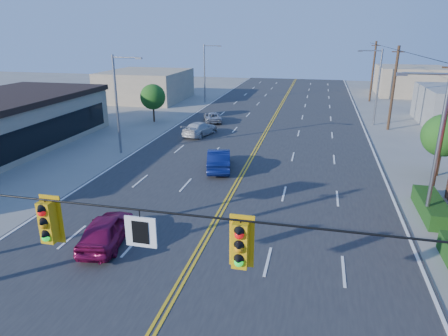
% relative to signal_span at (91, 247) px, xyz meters
% --- Properties ---
extents(road, '(20.00, 120.00, 0.06)m').
position_rel_signal_span_xyz_m(road, '(0.12, 20.00, -4.86)').
color(road, '#2D2D30').
rests_on(road, ground).
extents(signal_span, '(24.32, 0.34, 9.00)m').
position_rel_signal_span_xyz_m(signal_span, '(0.00, 0.00, 0.00)').
color(signal_span, '#47301E').
rests_on(signal_span, ground).
extents(streetlight_se, '(2.55, 0.25, 8.00)m').
position_rel_signal_span_xyz_m(streetlight_se, '(10.91, 14.00, -0.37)').
color(streetlight_se, gray).
rests_on(streetlight_se, ground).
extents(streetlight_ne, '(2.55, 0.25, 8.00)m').
position_rel_signal_span_xyz_m(streetlight_ne, '(10.91, 38.00, -0.37)').
color(streetlight_ne, gray).
rests_on(streetlight_ne, ground).
extents(streetlight_sw, '(2.55, 0.25, 8.00)m').
position_rel_signal_span_xyz_m(streetlight_sw, '(-10.67, 22.00, -0.37)').
color(streetlight_sw, gray).
rests_on(streetlight_sw, ground).
extents(streetlight_nw, '(2.55, 0.25, 8.00)m').
position_rel_signal_span_xyz_m(streetlight_nw, '(-10.67, 48.00, -0.37)').
color(streetlight_nw, gray).
rests_on(streetlight_nw, ground).
extents(utility_pole_near, '(0.28, 0.28, 8.40)m').
position_rel_signal_span_xyz_m(utility_pole_near, '(12.32, 18.00, -0.69)').
color(utility_pole_near, '#47301E').
rests_on(utility_pole_near, ground).
extents(utility_pole_mid, '(0.28, 0.28, 8.40)m').
position_rel_signal_span_xyz_m(utility_pole_mid, '(12.32, 36.00, -0.69)').
color(utility_pole_mid, '#47301E').
rests_on(utility_pole_mid, ground).
extents(utility_pole_far, '(0.28, 0.28, 8.40)m').
position_rel_signal_span_xyz_m(utility_pole_far, '(12.32, 54.00, -0.69)').
color(utility_pole_far, '#47301E').
rests_on(utility_pole_far, ground).
extents(tree_kfc_rear, '(2.94, 2.94, 4.41)m').
position_rel_signal_span_xyz_m(tree_kfc_rear, '(13.62, 22.00, -1.95)').
color(tree_kfc_rear, '#47301E').
rests_on(tree_kfc_rear, ground).
extents(tree_west, '(2.80, 2.80, 4.20)m').
position_rel_signal_span_xyz_m(tree_west, '(-12.88, 34.00, -2.09)').
color(tree_west, '#47301E').
rests_on(tree_west, ground).
extents(bld_west_far, '(11.00, 12.00, 4.20)m').
position_rel_signal_span_xyz_m(bld_west_far, '(-19.88, 48.00, -2.79)').
color(bld_west_far, tan).
rests_on(bld_west_far, ground).
extents(bld_east_far, '(10.00, 10.00, 4.40)m').
position_rel_signal_span_xyz_m(bld_east_far, '(19.12, 62.00, -2.69)').
color(bld_east_far, tan).
rests_on(bld_east_far, ground).
extents(car_magenta, '(2.37, 4.50, 1.46)m').
position_rel_signal_span_xyz_m(car_magenta, '(-4.35, 7.83, -4.16)').
color(car_magenta, maroon).
rests_on(car_magenta, ground).
extents(car_blue, '(2.64, 4.90, 1.53)m').
position_rel_signal_span_xyz_m(car_blue, '(-1.76, 19.64, -4.12)').
color(car_blue, '#0D1851').
rests_on(car_blue, ground).
extents(car_white, '(2.92, 4.84, 1.31)m').
position_rel_signal_span_xyz_m(car_white, '(-5.99, 29.01, -4.23)').
color(car_white, silver).
rests_on(car_white, ground).
extents(car_silver, '(3.07, 4.39, 1.11)m').
position_rel_signal_span_xyz_m(car_silver, '(-6.33, 35.10, -4.33)').
color(car_silver, '#AAAAAF').
rests_on(car_silver, ground).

